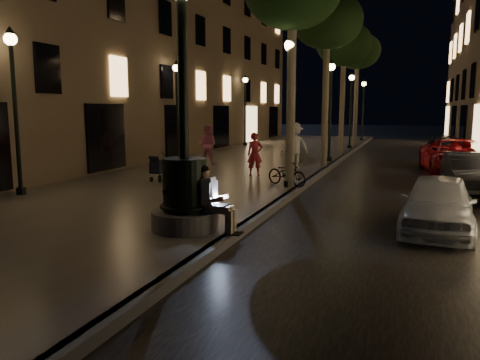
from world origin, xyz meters
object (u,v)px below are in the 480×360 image
at_px(car_rear, 446,149).
at_px(pedestrian_white, 295,146).
at_px(tree_second, 327,22).
at_px(pedestrian_pink, 207,145).
at_px(tree_far, 358,52).
at_px(car_front, 438,204).
at_px(pedestrian_red, 255,154).
at_px(lamp_left_b, 177,98).
at_px(lamp_curb_c, 351,100).
at_px(car_second, 471,175).
at_px(lamp_left_a, 14,90).
at_px(lamp_curb_d, 363,102).
at_px(bicycle, 287,173).
at_px(lamp_curb_a, 290,92).
at_px(fountain_lamppost, 184,182).
at_px(lamp_left_c, 245,101).
at_px(seated_man_laptop, 212,197).
at_px(lamp_curb_b, 331,97).
at_px(car_third, 457,157).
at_px(tree_third, 344,45).
at_px(stroller, 159,167).

relative_size(car_rear, pedestrian_white, 2.27).
bearing_deg(tree_second, pedestrian_pink, -166.84).
relative_size(tree_far, car_front, 2.03).
relative_size(car_front, pedestrian_red, 2.27).
bearing_deg(lamp_left_b, lamp_curb_c, 54.63).
bearing_deg(car_second, tree_far, 105.06).
bearing_deg(lamp_curb_c, lamp_left_a, -109.54).
distance_m(lamp_curb_d, bicycle, 23.93).
bearing_deg(pedestrian_red, car_front, -72.64).
xyz_separation_m(lamp_curb_a, car_rear, (5.42, 12.00, -2.60)).
bearing_deg(lamp_left_a, fountain_lamppost, -17.35).
bearing_deg(car_second, car_front, -106.58).
bearing_deg(pedestrian_white, bicycle, 64.75).
bearing_deg(lamp_left_c, car_front, -59.75).
bearing_deg(lamp_left_c, seated_man_laptop, -72.32).
height_order(car_second, bicycle, car_second).
height_order(tree_second, pedestrian_white, tree_second).
distance_m(fountain_lamppost, car_second, 9.70).
bearing_deg(seated_man_laptop, bicycle, 90.12).
bearing_deg(lamp_left_a, pedestrian_red, 49.12).
distance_m(tree_far, pedestrian_pink, 15.10).
xyz_separation_m(lamp_curb_d, car_second, (5.50, -22.56, -2.57)).
distance_m(lamp_curb_b, car_third, 6.24).
relative_size(car_second, pedestrian_red, 2.50).
xyz_separation_m(tree_second, car_rear, (5.32, 6.00, -5.70)).
xyz_separation_m(lamp_curb_d, pedestrian_pink, (-4.98, -19.19, -2.14)).
xyz_separation_m(seated_man_laptop, tree_second, (0.19, 12.00, 5.41)).
height_order(tree_third, lamp_left_c, tree_third).
distance_m(lamp_curb_a, bicycle, 2.63).
distance_m(lamp_curb_a, lamp_left_a, 8.15).
distance_m(lamp_curb_a, car_third, 8.84).
relative_size(car_second, car_rear, 0.92).
relative_size(lamp_curb_d, pedestrian_red, 2.96).
distance_m(tree_second, lamp_left_a, 12.71).
distance_m(lamp_curb_b, lamp_curb_d, 16.00).
height_order(tree_far, car_rear, tree_far).
xyz_separation_m(car_rear, pedestrian_pink, (-10.40, -7.19, 0.46)).
bearing_deg(car_second, pedestrian_white, 150.47).
height_order(lamp_curb_b, lamp_curb_d, same).
height_order(fountain_lamppost, pedestrian_white, fountain_lamppost).
height_order(lamp_curb_b, car_third, lamp_curb_b).
relative_size(lamp_left_a, car_third, 0.91).
bearing_deg(lamp_curb_c, tree_second, -89.43).
height_order(stroller, pedestrian_pink, pedestrian_pink).
bearing_deg(lamp_left_b, lamp_curb_a, -40.20).
distance_m(car_third, pedestrian_pink, 10.61).
distance_m(tree_third, bicycle, 13.02).
height_order(stroller, pedestrian_red, pedestrian_red).
distance_m(fountain_lamppost, tree_third, 18.68).
xyz_separation_m(seated_man_laptop, lamp_curb_b, (0.09, 14.00, 2.31)).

